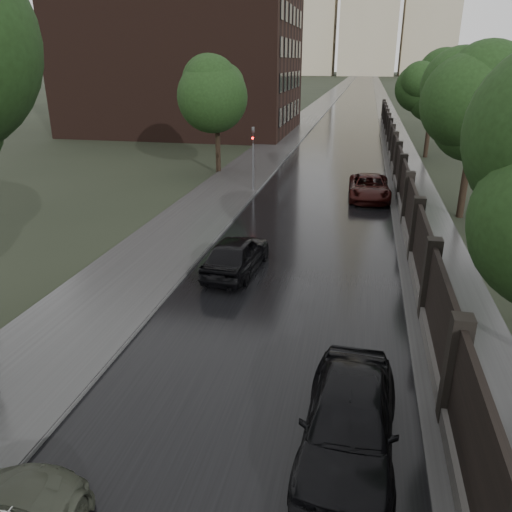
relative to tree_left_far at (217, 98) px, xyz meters
The scene contains 13 objects.
road 160.29m from the tree_left_far, 87.14° to the left, with size 8.00×420.00×0.02m, color black.
sidewalk_left 160.10m from the tree_left_far, 89.28° to the left, with size 4.00×420.00×0.16m, color #2D2D2D.
verge_right 160.65m from the tree_left_far, 85.18° to the left, with size 3.00×420.00×0.08m, color #2D2D2D.
fence_right 13.44m from the tree_left_far, ahead, with size 0.45×75.72×2.70m.
tree_left_far is the anchor object (origin of this frame).
tree_right_b 17.45m from the tree_left_far, 27.30° to the right, with size 4.08×4.08×7.01m.
tree_right_c 18.45m from the tree_left_far, 32.83° to the left, with size 4.08×4.08×7.01m.
traffic_light 6.84m from the tree_left_far, 53.53° to the right, with size 0.16×0.32×4.00m.
brick_building 24.63m from the tree_left_far, 114.44° to the left, with size 24.00×18.00×20.00m, color black.
stalinist_tower 272.14m from the tree_left_far, 88.30° to the left, with size 92.00×30.00×159.00m.
hatchback_left 19.06m from the tree_left_far, 71.77° to the right, with size 1.74×4.34×1.48m, color black.
car_right_near 28.77m from the tree_left_far, 68.52° to the right, with size 1.91×4.76×1.62m, color black.
car_right_far 12.81m from the tree_left_far, 25.71° to the right, with size 2.32×5.04×1.40m, color black.
Camera 1 is at (2.27, -4.94, 7.67)m, focal length 35.00 mm.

